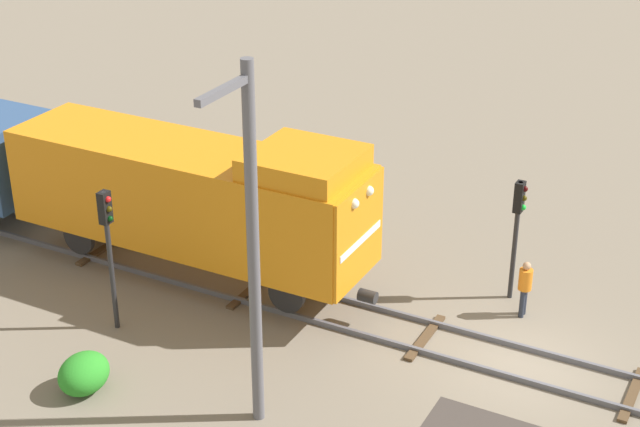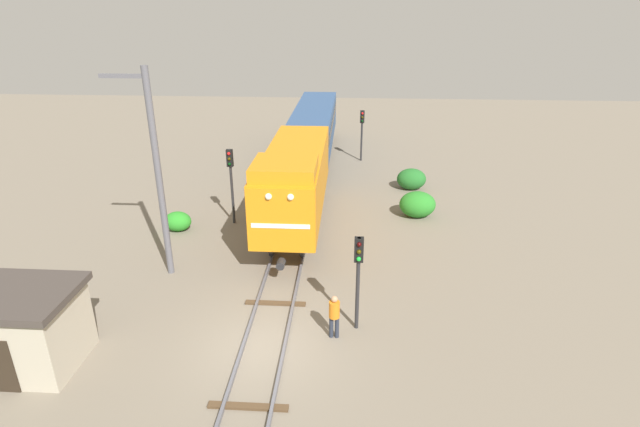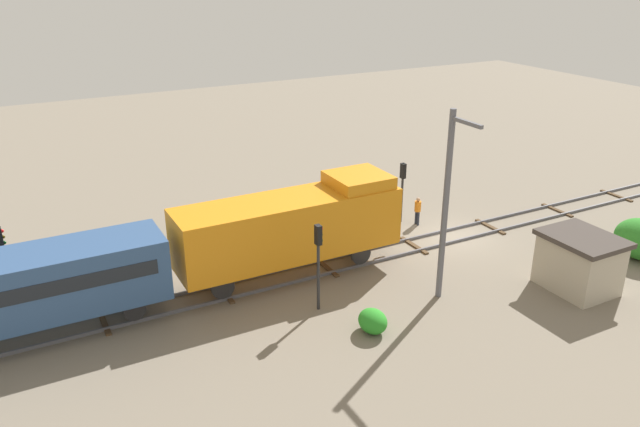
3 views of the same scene
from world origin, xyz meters
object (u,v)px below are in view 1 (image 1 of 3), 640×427
traffic_signal_mid (108,235)px  catenary_mast (252,245)px  worker_near_track (525,285)px  locomotive (194,193)px  traffic_signal_near (518,218)px

traffic_signal_mid → catenary_mast: size_ratio=0.46×
worker_near_track → traffic_signal_mid: bearing=-60.7°
worker_near_track → catenary_mast: size_ratio=0.19×
locomotive → traffic_signal_mid: bearing=173.4°
traffic_signal_mid → catenary_mast: catenary_mast is taller
worker_near_track → traffic_signal_near: bearing=-144.5°
traffic_signal_mid → worker_near_track: size_ratio=2.42×
locomotive → traffic_signal_near: 9.27m
traffic_signal_near → locomotive: bearing=110.2°
catenary_mast → locomotive: bearing=45.3°
locomotive → worker_near_track: locomotive is taller
catenary_mast → traffic_signal_near: bearing=-23.5°
locomotive → worker_near_track: size_ratio=6.82×
locomotive → worker_near_track: 9.77m
traffic_signal_near → traffic_signal_mid: size_ratio=0.89×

